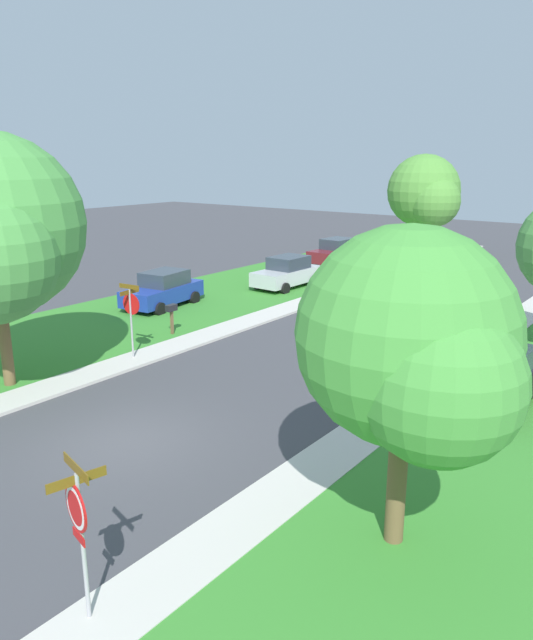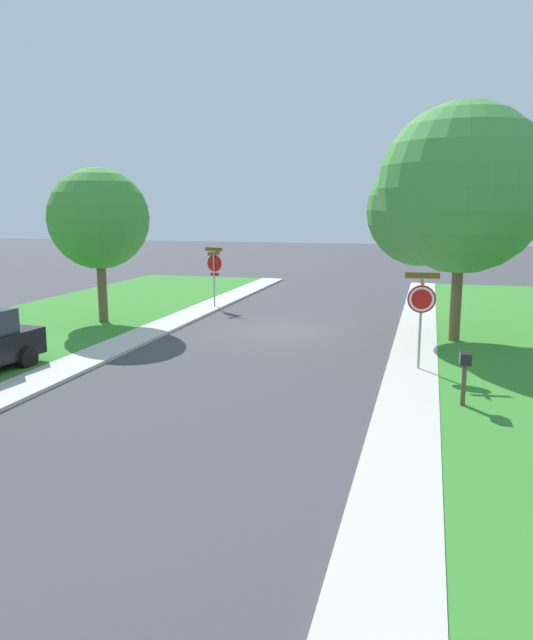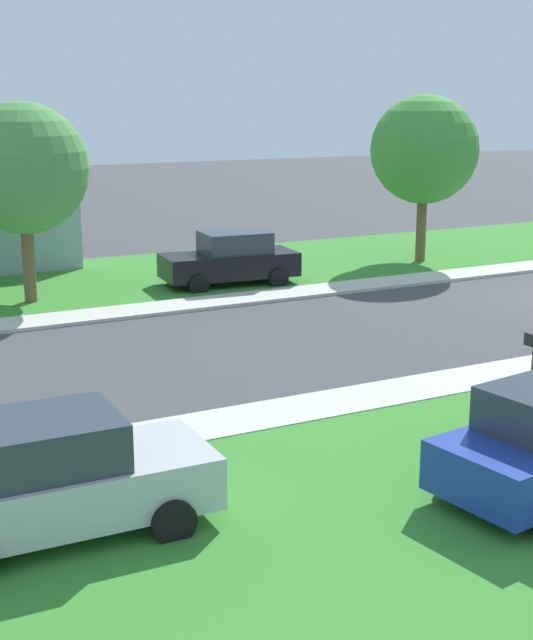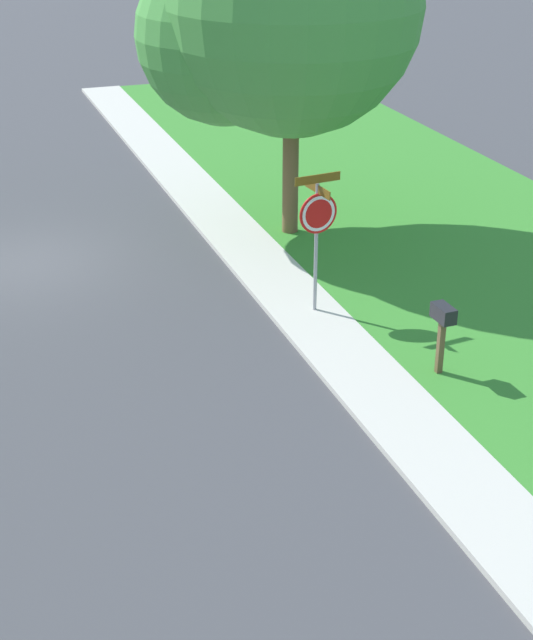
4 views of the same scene
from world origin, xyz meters
The scene contains 4 objects.
ground_plane centered at (0.00, 0.00, 0.00)m, with size 120.00×120.00×0.00m, color #424247.
stop_sign_far_corner centered at (-4.87, 4.45, 1.89)m, with size 0.92×0.92×2.77m.
tree_corner_large centered at (-5.63, 0.08, 4.93)m, with size 5.92×5.51×7.87m.
mailbox centered at (-5.90, 7.37, 1.01)m, with size 0.25×0.49×1.31m.
Camera 4 is at (1.60, 19.65, 7.97)m, focal length 53.81 mm.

